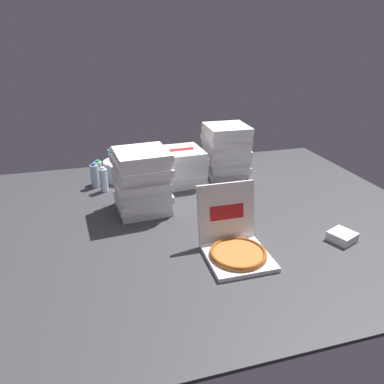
{
  "coord_description": "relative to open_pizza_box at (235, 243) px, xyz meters",
  "views": [
    {
      "loc": [
        -0.57,
        -2.07,
        1.15
      ],
      "look_at": [
        0.04,
        0.1,
        0.14
      ],
      "focal_mm": 33.62,
      "sensor_mm": 36.0,
      "label": 1
    }
  ],
  "objects": [
    {
      "name": "pizza_stack_center_near",
      "position": [
        0.38,
        1.18,
        0.14
      ],
      "size": [
        0.38,
        0.38,
        0.44
      ],
      "color": "white",
      "rests_on": "ground_plane"
    },
    {
      "name": "water_bottle_6",
      "position": [
        -0.69,
        1.27,
        0.02
      ],
      "size": [
        0.06,
        0.06,
        0.2
      ],
      "color": "white",
      "rests_on": "ground_plane"
    },
    {
      "name": "ground_plane",
      "position": [
        -0.12,
        0.49,
        -0.08
      ],
      "size": [
        3.2,
        2.4,
        0.02
      ],
      "primitive_type": "cube",
      "color": "#38383D"
    },
    {
      "name": "water_bottle_2",
      "position": [
        -0.37,
        1.19,
        0.02
      ],
      "size": [
        0.06,
        0.06,
        0.2
      ],
      "color": "silver",
      "rests_on": "ground_plane"
    },
    {
      "name": "water_bottle_1",
      "position": [
        -0.56,
        1.57,
        0.02
      ],
      "size": [
        0.06,
        0.06,
        0.2
      ],
      "color": "silver",
      "rests_on": "ground_plane"
    },
    {
      "name": "water_bottle_4",
      "position": [
        -0.72,
        1.19,
        0.02
      ],
      "size": [
        0.06,
        0.06,
        0.2
      ],
      "color": "silver",
      "rests_on": "ground_plane"
    },
    {
      "name": "water_bottle_0",
      "position": [
        -0.66,
        1.09,
        0.02
      ],
      "size": [
        0.06,
        0.06,
        0.2
      ],
      "color": "silver",
      "rests_on": "ground_plane"
    },
    {
      "name": "ice_bucket",
      "position": [
        -0.51,
        1.32,
        0.01
      ],
      "size": [
        0.27,
        0.27,
        0.16
      ],
      "primitive_type": "cylinder",
      "color": "#B7BABF",
      "rests_on": "ground_plane"
    },
    {
      "name": "open_pizza_box",
      "position": [
        0.0,
        0.0,
        0.0
      ],
      "size": [
        0.34,
        0.42,
        0.36
      ],
      "color": "white",
      "rests_on": "ground_plane"
    },
    {
      "name": "pizza_stack_left_near",
      "position": [
        -0.41,
        0.68,
        0.14
      ],
      "size": [
        0.39,
        0.4,
        0.44
      ],
      "color": "white",
      "rests_on": "ground_plane"
    },
    {
      "name": "water_bottle_3",
      "position": [
        -0.26,
        1.39,
        0.02
      ],
      "size": [
        0.06,
        0.06,
        0.2
      ],
      "color": "silver",
      "rests_on": "ground_plane"
    },
    {
      "name": "water_bottle_5",
      "position": [
        -0.39,
        1.48,
        0.02
      ],
      "size": [
        0.06,
        0.06,
        0.2
      ],
      "color": "white",
      "rests_on": "ground_plane"
    },
    {
      "name": "napkin_pile",
      "position": [
        0.68,
        -0.04,
        -0.05
      ],
      "size": [
        0.18,
        0.18,
        0.05
      ],
      "primitive_type": "cube",
      "rotation": [
        0.0,
        0.0,
        0.39
      ],
      "color": "white",
      "rests_on": "ground_plane"
    },
    {
      "name": "pizza_stack_right_near",
      "position": [
        -0.03,
        1.1,
        0.07
      ],
      "size": [
        0.39,
        0.4,
        0.29
      ],
      "color": "white",
      "rests_on": "ground_plane"
    }
  ]
}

